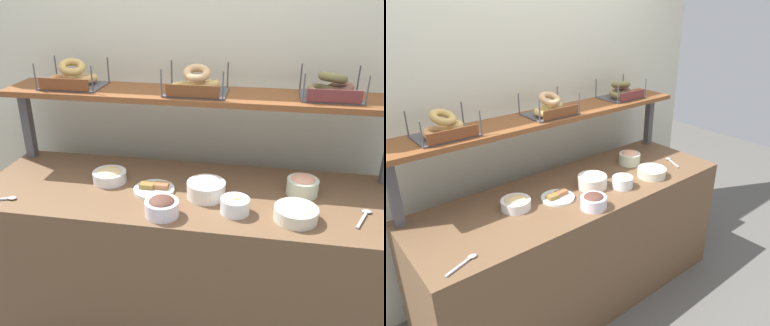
% 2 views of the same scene
% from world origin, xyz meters
% --- Properties ---
extents(ground_plane, '(8.00, 8.00, 0.00)m').
position_xyz_m(ground_plane, '(0.00, 0.00, 0.00)').
color(ground_plane, '#595651').
extents(back_wall, '(3.29, 0.06, 2.40)m').
position_xyz_m(back_wall, '(0.00, 0.55, 1.20)').
color(back_wall, beige).
rests_on(back_wall, ground_plane).
extents(deli_counter, '(2.09, 0.70, 0.85)m').
position_xyz_m(deli_counter, '(0.00, 0.00, 0.42)').
color(deli_counter, brown).
rests_on(deli_counter, ground_plane).
extents(shelf_riser_left, '(0.05, 0.05, 0.40)m').
position_xyz_m(shelf_riser_left, '(-0.99, 0.27, 1.05)').
color(shelf_riser_left, '#4C4C51').
rests_on(shelf_riser_left, deli_counter).
extents(shelf_riser_right, '(0.05, 0.05, 0.40)m').
position_xyz_m(shelf_riser_right, '(0.99, 0.27, 1.05)').
color(shelf_riser_right, '#4C4C51').
rests_on(shelf_riser_right, deli_counter).
extents(upper_shelf, '(2.05, 0.32, 0.03)m').
position_xyz_m(upper_shelf, '(0.00, 0.27, 1.26)').
color(upper_shelf, brown).
rests_on(upper_shelf, shelf_riser_left).
extents(bowl_chocolate_spread, '(0.15, 0.15, 0.09)m').
position_xyz_m(bowl_chocolate_spread, '(-0.07, -0.25, 0.90)').
color(bowl_chocolate_spread, white).
rests_on(bowl_chocolate_spread, deli_counter).
extents(bowl_fruit_salad, '(0.13, 0.13, 0.08)m').
position_xyz_m(bowl_fruit_salad, '(0.25, -0.17, 0.89)').
color(bowl_fruit_salad, white).
rests_on(bowl_fruit_salad, deli_counter).
extents(bowl_potato_salad, '(0.19, 0.19, 0.08)m').
position_xyz_m(bowl_potato_salad, '(0.52, -0.18, 0.89)').
color(bowl_potato_salad, silver).
rests_on(bowl_potato_salad, deli_counter).
extents(bowl_lox_spread, '(0.15, 0.15, 0.10)m').
position_xyz_m(bowl_lox_spread, '(0.56, 0.07, 0.90)').
color(bowl_lox_spread, silver).
rests_on(bowl_lox_spread, deli_counter).
extents(bowl_egg_salad, '(0.17, 0.17, 0.07)m').
position_xyz_m(bowl_egg_salad, '(-0.42, 0.03, 0.89)').
color(bowl_egg_salad, white).
rests_on(bowl_egg_salad, deli_counter).
extents(bowl_cream_cheese, '(0.19, 0.19, 0.10)m').
position_xyz_m(bowl_cream_cheese, '(0.10, -0.04, 0.90)').
color(bowl_cream_cheese, white).
rests_on(bowl_cream_cheese, deli_counter).
extents(serving_plate_white, '(0.20, 0.20, 0.04)m').
position_xyz_m(serving_plate_white, '(-0.16, -0.03, 0.86)').
color(serving_plate_white, white).
rests_on(serving_plate_white, deli_counter).
extents(serving_spoon_near_plate, '(0.17, 0.08, 0.01)m').
position_xyz_m(serving_spoon_near_plate, '(-0.85, -0.25, 0.86)').
color(serving_spoon_near_plate, '#B7B7BC').
rests_on(serving_spoon_near_plate, deli_counter).
extents(serving_spoon_by_edge, '(0.09, 0.16, 0.01)m').
position_xyz_m(serving_spoon_by_edge, '(0.82, -0.10, 0.86)').
color(serving_spoon_by_edge, '#B7B7BC').
rests_on(serving_spoon_by_edge, deli_counter).
extents(bagel_basket_sesame, '(0.32, 0.26, 0.15)m').
position_xyz_m(bagel_basket_sesame, '(-0.68, 0.27, 1.33)').
color(bagel_basket_sesame, '#4C4C51').
rests_on(bagel_basket_sesame, upper_shelf).
extents(bagel_basket_plain, '(0.31, 0.26, 0.14)m').
position_xyz_m(bagel_basket_plain, '(-0.01, 0.26, 1.33)').
color(bagel_basket_plain, '#4C4C51').
rests_on(bagel_basket_plain, upper_shelf).
extents(bagel_basket_poppy, '(0.30, 0.25, 0.14)m').
position_xyz_m(bagel_basket_poppy, '(0.66, 0.29, 1.33)').
color(bagel_basket_poppy, '#4C4C51').
rests_on(bagel_basket_poppy, upper_shelf).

